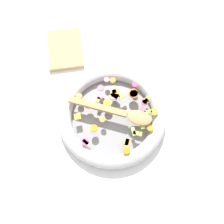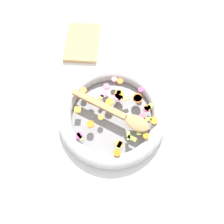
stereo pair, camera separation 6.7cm
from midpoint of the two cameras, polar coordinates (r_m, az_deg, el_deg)
ground_plane at (r=0.84m, az=-2.29°, el=-1.57°), size 4.00×4.00×0.00m
skillet at (r=0.82m, az=-2.35°, el=-1.00°), size 0.40×0.40×0.05m
chopped_vegetables at (r=0.79m, az=-0.60°, el=1.12°), size 0.32×0.30×0.01m
wooden_spoon at (r=0.77m, az=-0.74°, el=-0.33°), size 0.16×0.30×0.01m
cutting_board at (r=1.02m, az=-14.05°, el=15.55°), size 0.21×0.15×0.02m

